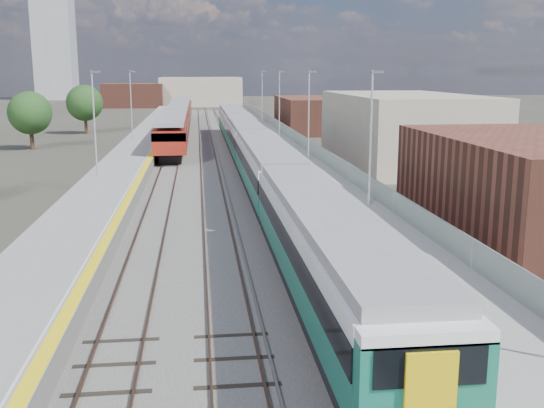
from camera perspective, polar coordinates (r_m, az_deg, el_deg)
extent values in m
plane|color=#47443A|center=(63.04, -3.94, 4.08)|extent=(320.00, 320.00, 0.00)
cube|color=#565451|center=(65.45, -6.02, 4.35)|extent=(10.50, 155.00, 0.06)
cube|color=#4C3323|center=(68.01, -3.48, 4.74)|extent=(0.07, 160.00, 0.14)
cube|color=#4C3323|center=(68.11, -2.27, 4.77)|extent=(0.07, 160.00, 0.14)
cube|color=#4C3323|center=(67.91, -6.44, 4.68)|extent=(0.07, 160.00, 0.14)
cube|color=#4C3323|center=(67.93, -5.22, 4.71)|extent=(0.07, 160.00, 0.14)
cube|color=#4C3323|center=(67.99, -9.40, 4.60)|extent=(0.07, 160.00, 0.14)
cube|color=#4C3323|center=(67.94, -8.18, 4.64)|extent=(0.07, 160.00, 0.14)
cube|color=gray|center=(68.00, -3.76, 4.73)|extent=(0.08, 160.00, 0.10)
cube|color=gray|center=(67.94, -4.94, 4.71)|extent=(0.08, 160.00, 0.10)
cube|color=slate|center=(65.89, 0.53, 4.88)|extent=(4.70, 155.00, 1.00)
cube|color=gray|center=(65.83, 0.53, 5.31)|extent=(4.70, 155.00, 0.03)
cube|color=yellow|center=(65.60, -1.29, 5.31)|extent=(0.40, 155.00, 0.01)
cube|color=gray|center=(66.08, 2.44, 5.85)|extent=(0.06, 155.00, 1.20)
cylinder|color=#9EA0A3|center=(35.88, 8.82, 5.78)|extent=(0.12, 0.12, 7.50)
cube|color=#4C4C4F|center=(35.76, 9.41, 11.60)|extent=(0.70, 0.18, 0.14)
cylinder|color=#9EA0A3|center=(55.35, 3.31, 7.98)|extent=(0.12, 0.12, 7.50)
cube|color=#4C4C4F|center=(55.27, 3.62, 11.75)|extent=(0.70, 0.18, 0.14)
cylinder|color=#9EA0A3|center=(75.10, 0.66, 9.00)|extent=(0.12, 0.12, 7.50)
cube|color=#4C4C4F|center=(75.04, 0.86, 11.78)|extent=(0.70, 0.18, 0.14)
cylinder|color=#9EA0A3|center=(94.95, -0.89, 9.59)|extent=(0.12, 0.12, 7.50)
cube|color=#4C4C4F|center=(94.90, -0.75, 11.79)|extent=(0.70, 0.18, 0.14)
cube|color=slate|center=(65.67, -11.98, 4.60)|extent=(4.30, 155.00, 1.00)
cube|color=gray|center=(65.61, -12.00, 5.04)|extent=(4.30, 155.00, 0.03)
cube|color=yellow|center=(65.46, -10.34, 5.10)|extent=(0.45, 155.00, 0.01)
cube|color=silver|center=(65.48, -10.65, 5.10)|extent=(0.08, 155.00, 0.01)
cylinder|color=#9EA0A3|center=(47.11, -15.63, 6.90)|extent=(0.12, 0.12, 7.50)
cube|color=#4C4C4F|center=(46.93, -15.57, 11.35)|extent=(0.70, 0.18, 0.14)
cylinder|color=#9EA0A3|center=(72.86, -12.51, 8.64)|extent=(0.12, 0.12, 7.50)
cube|color=#4C4C4F|center=(72.74, -12.44, 11.52)|extent=(0.70, 0.18, 0.14)
cube|color=brown|center=(35.28, 22.14, 1.38)|extent=(9.00, 16.00, 5.20)
cube|color=#A39682|center=(60.66, 11.64, 6.60)|extent=(11.00, 22.00, 6.40)
cube|color=brown|center=(91.99, 3.37, 8.02)|extent=(8.00, 18.00, 4.80)
cube|color=#A39682|center=(162.48, -6.41, 9.99)|extent=(20.00, 14.00, 7.00)
cube|color=brown|center=(158.22, -12.27, 9.50)|extent=(14.00, 12.00, 5.60)
cube|color=gray|center=(207.05, -18.97, 14.39)|extent=(11.00, 11.00, 40.00)
cube|color=black|center=(23.19, 4.75, -7.27)|extent=(2.74, 19.67, 0.46)
cube|color=#126154|center=(22.94, 4.78, -5.37)|extent=(2.84, 19.67, 1.15)
cube|color=black|center=(22.69, 4.82, -3.17)|extent=(2.90, 19.67, 0.79)
cube|color=white|center=(22.54, 4.85, -1.64)|extent=(2.84, 19.67, 0.48)
cube|color=gray|center=(22.44, 4.87, -0.59)|extent=(2.52, 19.67, 0.40)
cube|color=black|center=(42.55, -0.57, 1.57)|extent=(2.74, 19.67, 0.46)
cube|color=#126154|center=(42.42, -0.58, 2.64)|extent=(2.84, 19.67, 1.15)
cube|color=black|center=(42.28, -0.58, 3.86)|extent=(2.90, 19.67, 0.79)
cube|color=white|center=(42.20, -0.58, 4.70)|extent=(2.84, 19.67, 0.48)
cube|color=gray|center=(42.15, -0.58, 5.27)|extent=(2.52, 19.67, 0.40)
cube|color=black|center=(62.43, -2.54, 4.84)|extent=(2.74, 19.67, 0.46)
cube|color=#126154|center=(62.33, -2.55, 5.57)|extent=(2.84, 19.67, 1.15)
cube|color=black|center=(62.24, -2.55, 6.41)|extent=(2.90, 19.67, 0.79)
cube|color=white|center=(62.19, -2.56, 6.98)|extent=(2.84, 19.67, 0.48)
cube|color=gray|center=(62.15, -2.56, 7.37)|extent=(2.52, 19.67, 0.40)
cube|color=black|center=(82.44, -3.56, 6.52)|extent=(2.74, 19.67, 0.46)
cube|color=#126154|center=(82.37, -3.57, 7.08)|extent=(2.84, 19.67, 1.15)
cube|color=black|center=(82.30, -3.58, 7.71)|extent=(2.90, 19.67, 0.79)
cube|color=white|center=(82.26, -3.58, 8.15)|extent=(2.84, 19.67, 0.48)
cube|color=gray|center=(82.23, -3.59, 8.44)|extent=(2.52, 19.67, 0.40)
cube|color=#126154|center=(13.74, 13.42, -15.76)|extent=(2.82, 0.61, 2.12)
cube|color=black|center=(13.21, 14.02, -14.03)|extent=(2.32, 0.06, 0.81)
cube|color=#DCBB0E|center=(13.48, 13.96, -16.85)|extent=(1.06, 0.10, 2.12)
cube|color=black|center=(67.36, -8.82, 4.90)|extent=(2.04, 17.33, 0.71)
cube|color=maroon|center=(67.18, -8.87, 6.33)|extent=(3.00, 20.39, 2.15)
cube|color=black|center=(67.13, -8.88, 6.79)|extent=(3.07, 20.39, 0.75)
cube|color=gray|center=(67.05, -8.91, 7.70)|extent=(2.68, 20.39, 0.43)
cube|color=black|center=(88.13, -8.34, 6.51)|extent=(2.04, 17.33, 0.71)
cube|color=maroon|center=(87.99, -8.38, 7.61)|extent=(3.00, 20.39, 2.15)
cube|color=black|center=(87.96, -8.39, 7.96)|extent=(3.07, 20.39, 0.75)
cube|color=gray|center=(87.89, -8.41, 8.66)|extent=(2.68, 20.39, 0.43)
cube|color=black|center=(108.94, -8.05, 7.51)|extent=(2.04, 17.33, 0.71)
cube|color=maroon|center=(108.83, -8.07, 8.40)|extent=(3.00, 20.39, 2.15)
cube|color=black|center=(108.80, -8.08, 8.68)|extent=(3.07, 20.39, 0.75)
cube|color=gray|center=(108.75, -8.10, 9.25)|extent=(2.68, 20.39, 0.43)
cylinder|color=#382619|center=(75.11, -20.72, 5.44)|extent=(0.44, 0.44, 2.22)
sphere|color=#1C3D17|center=(74.88, -20.88, 7.64)|extent=(4.68, 4.68, 4.68)
cylinder|color=#382619|center=(91.80, -16.34, 6.79)|extent=(0.44, 0.44, 2.34)
sphere|color=#1C3D17|center=(91.61, -16.45, 8.69)|extent=(4.93, 4.93, 4.93)
cylinder|color=#382619|center=(84.82, 10.90, 6.60)|extent=(0.44, 0.44, 2.13)
sphere|color=#1C3D17|center=(84.63, 10.98, 8.48)|extent=(4.50, 4.50, 4.50)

